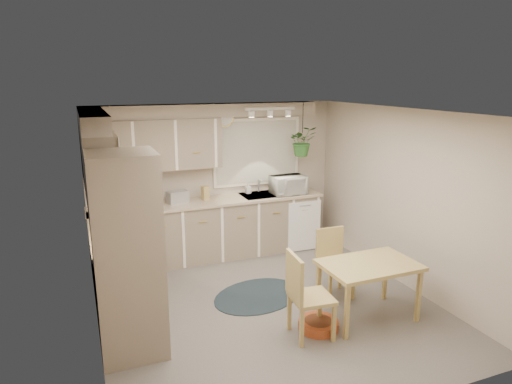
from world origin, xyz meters
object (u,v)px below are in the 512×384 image
braided_rug (258,296)px  pet_bed (318,325)px  dining_table (368,290)px  microwave (288,183)px  chair_left (312,295)px  chair_back (336,264)px

braided_rug → pet_bed: 1.06m
dining_table → pet_bed: (-0.66, -0.02, -0.29)m
pet_bed → microwave: bearing=72.5°
dining_table → microwave: bearing=87.5°
dining_table → chair_left: (-0.81, -0.10, 0.14)m
chair_left → microwave: 2.75m
chair_left → chair_back: size_ratio=1.10×
chair_back → chair_left: bearing=46.1°
braided_rug → microwave: microwave is taller
dining_table → chair_back: bearing=95.2°
dining_table → microwave: microwave is taller
chair_left → chair_back: 1.05m
dining_table → chair_back: (-0.06, 0.63, 0.09)m
microwave → pet_bed: bearing=-109.3°
chair_back → braided_rug: size_ratio=0.71×
dining_table → braided_rug: (-1.01, 0.98, -0.34)m
chair_back → pet_bed: 0.97m
dining_table → chair_back: chair_back is taller
dining_table → microwave: (0.10, 2.41, 0.78)m
dining_table → pet_bed: dining_table is taller
chair_left → pet_bed: (0.14, 0.08, -0.43)m
pet_bed → microwave: size_ratio=0.85×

